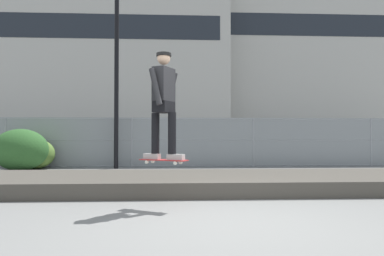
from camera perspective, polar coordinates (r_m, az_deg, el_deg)
The scene contains 13 objects.
ground_plane at distance 4.87m, azimuth 6.03°, elevation -14.93°, with size 120.00×120.00×0.00m, color slate.
gravel_berm at distance 7.95m, azimuth 2.40°, elevation -8.54°, with size 10.78×2.79×0.30m, color #4C473F.
skateboard at distance 5.74m, azimuth -4.54°, elevation -5.14°, with size 0.80×0.57×0.07m.
skater at distance 5.76m, azimuth -4.52°, elevation 4.74°, with size 0.68×0.62×1.73m.
chain_fence at distance 13.44m, azimuth 0.17°, elevation -2.28°, with size 22.96×0.06×1.85m.
street_lamp at distance 13.54m, azimuth -11.90°, elevation 12.73°, with size 0.44×0.44×7.18m.
parked_car_near at distance 16.29m, azimuth -9.94°, elevation -2.43°, with size 4.53×2.20×1.66m.
parked_car_mid at distance 17.08m, azimuth 9.22°, elevation -2.39°, with size 4.53×2.22×1.66m.
parked_car_far at distance 18.73m, azimuth 25.20°, elevation -2.18°, with size 4.56×2.27×1.66m.
library_building at distance 43.85m, azimuth -13.45°, elevation 10.15°, with size 27.42×12.17×19.77m.
office_block at distance 48.19m, azimuth 14.02°, elevation 10.53°, with size 31.86×11.79×22.11m.
shrub_left at distance 13.32m, azimuth -25.62°, elevation -3.14°, with size 1.81×1.48×1.40m.
shrub_center at distance 13.83m, azimuth -23.76°, elevation -3.77°, with size 1.39×1.14×1.08m.
Camera 1 is at (-0.74, -4.68, 1.14)m, focal length 33.54 mm.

